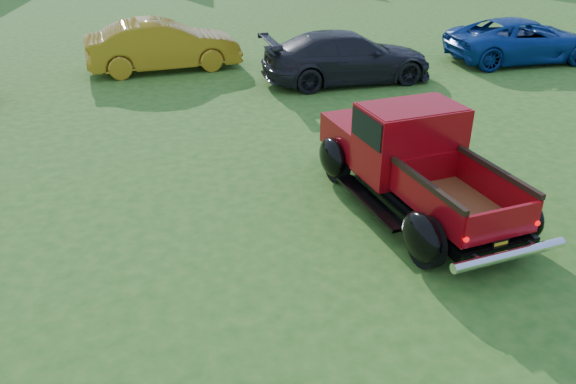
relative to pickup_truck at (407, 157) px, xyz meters
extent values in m
plane|color=#255317|center=(-1.90, -1.37, -0.78)|extent=(120.00, 120.00, 0.00)
cylinder|color=black|center=(-0.35, -1.89, -0.43)|extent=(0.36, 0.74, 0.71)
cylinder|color=black|center=(1.12, -1.56, -0.43)|extent=(0.36, 0.74, 0.71)
cylinder|color=black|center=(-0.97, 0.87, -0.43)|extent=(0.36, 0.74, 0.71)
cylinder|color=black|center=(0.50, 1.20, -0.43)|extent=(0.36, 0.74, 0.71)
cube|color=black|center=(0.07, -0.30, -0.38)|extent=(2.12, 4.33, 0.18)
cube|color=maroon|center=(-0.25, 1.12, -0.02)|extent=(1.76, 1.63, 0.55)
cube|color=silver|center=(-0.40, 1.79, -0.03)|extent=(1.39, 0.36, 0.44)
cube|color=maroon|center=(0.00, 0.00, 0.28)|extent=(1.76, 1.34, 1.15)
cube|color=black|center=(0.00, 0.00, 0.59)|extent=(1.78, 1.26, 0.44)
cube|color=maroon|center=(0.00, 0.00, 0.83)|extent=(1.67, 1.24, 0.07)
cube|color=brown|center=(0.31, -1.38, -0.23)|extent=(1.55, 1.99, 0.04)
cube|color=maroon|center=(-0.27, -1.52, 0.00)|extent=(0.43, 1.74, 0.46)
cube|color=maroon|center=(0.89, -1.25, 0.00)|extent=(0.43, 1.74, 0.46)
cube|color=maroon|center=(0.12, -0.52, 0.00)|extent=(1.18, 0.31, 0.46)
cube|color=maroon|center=(0.51, -2.25, 0.00)|extent=(1.18, 0.31, 0.46)
cube|color=black|center=(-0.27, -1.52, 0.27)|extent=(0.47, 1.75, 0.08)
cube|color=black|center=(0.89, -1.25, 0.27)|extent=(0.47, 1.75, 0.08)
ellipsoid|color=black|center=(-0.43, -1.91, -0.32)|extent=(0.60, 1.01, 0.78)
ellipsoid|color=black|center=(1.21, -1.55, -0.32)|extent=(0.60, 1.01, 0.78)
ellipsoid|color=black|center=(-1.05, 0.85, -0.32)|extent=(0.60, 1.01, 0.78)
ellipsoid|color=black|center=(0.59, 1.22, -0.32)|extent=(0.60, 1.01, 0.78)
cube|color=black|center=(-0.74, -0.53, -0.49)|extent=(0.68, 1.88, 0.05)
cube|color=black|center=(0.90, -0.16, -0.49)|extent=(0.68, 1.88, 0.05)
cylinder|color=silver|center=(0.55, -2.46, -0.34)|extent=(1.72, 0.52, 0.14)
cube|color=black|center=(0.51, -2.28, -0.29)|extent=(0.26, 0.07, 0.13)
cube|color=gold|center=(0.51, -2.29, -0.29)|extent=(0.21, 0.06, 0.09)
sphere|color=#CC0505|center=(-0.04, -2.40, -0.09)|extent=(0.08, 0.08, 0.08)
sphere|color=#CC0505|center=(1.06, -2.15, -0.09)|extent=(0.08, 0.08, 0.08)
imported|color=#A97716|center=(-4.37, 8.89, -0.06)|extent=(4.62, 2.34, 1.45)
imported|color=black|center=(0.69, 6.92, -0.10)|extent=(4.88, 2.45, 1.36)
imported|color=navy|center=(6.60, 8.31, -0.13)|extent=(4.82, 2.50, 1.30)
camera|label=1|loc=(-3.14, -8.01, 3.72)|focal=35.00mm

